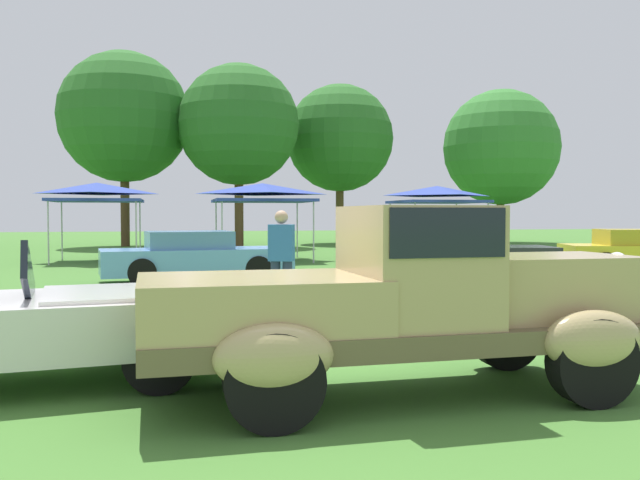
% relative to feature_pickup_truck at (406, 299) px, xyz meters
% --- Properties ---
extents(ground_plane, '(120.00, 120.00, 0.00)m').
position_rel_feature_pickup_truck_xyz_m(ground_plane, '(-0.81, 0.31, -0.87)').
color(ground_plane, '#42752D').
extents(feature_pickup_truck, '(4.70, 1.93, 1.70)m').
position_rel_feature_pickup_truck_xyz_m(feature_pickup_truck, '(0.00, 0.00, 0.00)').
color(feature_pickup_truck, brown).
rests_on(feature_pickup_truck, ground_plane).
extents(neighbor_convertible, '(4.74, 2.30, 1.40)m').
position_rel_feature_pickup_truck_xyz_m(neighbor_convertible, '(-3.52, 1.12, -0.29)').
color(neighbor_convertible, silver).
rests_on(neighbor_convertible, ground_plane).
extents(show_car_skyblue, '(4.65, 2.25, 1.22)m').
position_rel_feature_pickup_truck_xyz_m(show_car_skyblue, '(-1.51, 10.80, -0.27)').
color(show_car_skyblue, '#669EDB').
rests_on(show_car_skyblue, ground_plane).
extents(show_car_charcoal, '(4.66, 2.45, 1.22)m').
position_rel_feature_pickup_truck_xyz_m(show_car_charcoal, '(5.29, 10.43, -0.27)').
color(show_car_charcoal, '#28282D').
rests_on(show_car_charcoal, ground_plane).
extents(show_car_yellow, '(4.19, 2.67, 1.22)m').
position_rel_feature_pickup_truck_xyz_m(show_car_yellow, '(10.27, 10.28, -0.27)').
color(show_car_yellow, yellow).
rests_on(show_car_yellow, ground_plane).
extents(spectator_near_truck, '(0.39, 0.47, 1.69)m').
position_rel_feature_pickup_truck_xyz_m(spectator_near_truck, '(3.15, 5.53, 0.04)').
color(spectator_near_truck, '#7F7056').
rests_on(spectator_near_truck, ground_plane).
extents(spectator_by_row, '(0.46, 0.37, 1.69)m').
position_rel_feature_pickup_truck_xyz_m(spectator_by_row, '(-0.29, 5.23, 0.04)').
color(spectator_by_row, '#283351').
rests_on(spectator_by_row, ground_plane).
extents(canopy_tent_left_field, '(3.02, 3.02, 2.71)m').
position_rel_feature_pickup_truck_xyz_m(canopy_tent_left_field, '(-4.56, 18.55, 1.55)').
color(canopy_tent_left_field, '#B7B7BC').
rests_on(canopy_tent_left_field, ground_plane).
extents(canopy_tent_center_field, '(3.36, 3.36, 2.71)m').
position_rel_feature_pickup_truck_xyz_m(canopy_tent_center_field, '(1.04, 17.80, 1.55)').
color(canopy_tent_center_field, '#B7B7BC').
rests_on(canopy_tent_center_field, ground_plane).
extents(canopy_tent_right_field, '(3.15, 3.15, 2.71)m').
position_rel_feature_pickup_truck_xyz_m(canopy_tent_right_field, '(7.86, 18.58, 1.55)').
color(canopy_tent_right_field, '#B7B7BC').
rests_on(canopy_tent_right_field, ground_plane).
extents(treeline_far_left, '(6.53, 6.53, 9.77)m').
position_rel_feature_pickup_truck_xyz_m(treeline_far_left, '(-4.37, 29.65, 5.62)').
color(treeline_far_left, '#47331E').
rests_on(treeline_far_left, ground_plane).
extents(treeline_mid_left, '(6.01, 6.01, 9.08)m').
position_rel_feature_pickup_truck_xyz_m(treeline_mid_left, '(1.21, 28.11, 5.19)').
color(treeline_mid_left, brown).
rests_on(treeline_mid_left, ground_plane).
extents(treeline_center, '(5.93, 5.93, 8.82)m').
position_rel_feature_pickup_truck_xyz_m(treeline_center, '(7.07, 30.85, 4.96)').
color(treeline_center, brown).
rests_on(treeline_center, ground_plane).
extents(treeline_mid_right, '(6.52, 6.52, 8.67)m').
position_rel_feature_pickup_truck_xyz_m(treeline_mid_right, '(16.20, 29.65, 4.53)').
color(treeline_mid_right, brown).
rests_on(treeline_mid_right, ground_plane).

